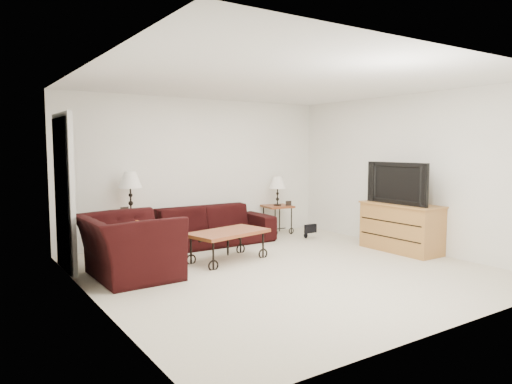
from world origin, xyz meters
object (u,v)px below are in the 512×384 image
lamp_left (130,192)px  coffee_table (228,246)px  backpack (306,225)px  side_table_right (277,220)px  sofa (210,226)px  television (401,183)px  tv_stand (401,227)px  armchair (129,246)px  side_table_left (131,232)px  lamp_right (278,191)px

lamp_left → coffee_table: size_ratio=0.55×
backpack → side_table_right: bearing=102.8°
sofa → television: bearing=-43.1°
tv_stand → backpack: tv_stand is taller
armchair → lamp_left: bearing=-21.2°
sofa → backpack: bearing=-15.4°
side_table_left → lamp_left: (0.00, 0.00, 0.64)m
lamp_left → television: bearing=-32.9°
lamp_right → armchair: lamp_right is taller
backpack → tv_stand: bearing=-72.0°
armchair → sofa: bearing=-57.0°
side_table_left → tv_stand: bearing=-32.7°
side_table_left → side_table_right: 2.85m
sofa → backpack: 1.78m
lamp_right → backpack: (0.16, -0.65, -0.58)m
coffee_table → sofa: bearing=74.4°
side_table_left → lamp_left: bearing=0.0°
lamp_left → armchair: (-0.51, -1.42, -0.56)m
side_table_right → television: (0.72, -2.31, 0.82)m
side_table_right → tv_stand: size_ratio=0.43×
television → backpack: television is taller
side_table_right → armchair: size_ratio=0.44×
television → backpack: (-0.56, 1.66, -0.85)m
coffee_table → armchair: bearing=-177.1°
coffee_table → lamp_right: bearing=35.6°
side_table_right → coffee_table: (-1.87, -1.34, -0.05)m
lamp_right → backpack: lamp_right is taller
side_table_left → television: size_ratio=0.56×
lamp_right → backpack: size_ratio=1.14×
sofa → side_table_left: sofa is taller
sofa → armchair: armchair is taller
lamp_left → lamp_right: (2.85, 0.00, -0.14)m
side_table_right → television: television is taller
side_table_right → coffee_table: bearing=-144.4°
coffee_table → tv_stand: bearing=-20.3°
side_table_left → backpack: side_table_left is taller
sofa → coffee_table: bearing=-105.6°
side_table_right → side_table_left: bearing=180.0°
side_table_left → lamp_left: size_ratio=1.00×
tv_stand → backpack: bearing=109.3°
side_table_right → television: size_ratio=0.48×
side_table_right → armchair: bearing=-157.1°
sofa → lamp_right: bearing=6.6°
side_table_left → side_table_right: side_table_left is taller
side_table_right → armchair: 3.65m
side_table_left → television: bearing=-32.9°
coffee_table → armchair: armchair is taller
television → side_table_right: bearing=-162.6°
side_table_left → backpack: bearing=-12.2°
sofa → armchair: bearing=-145.7°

